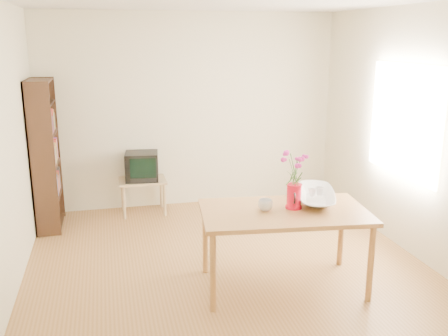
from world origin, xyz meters
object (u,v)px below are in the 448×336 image
object	(u,v)px
mug	(265,205)
television	(142,166)
pitcher	(294,197)
bowl	(317,175)
table	(284,218)

from	to	relation	value
mug	television	distance (m)	2.50
pitcher	bowl	size ratio (longest dim) A/B	0.44
television	mug	bearing A→B (deg)	-61.89
pitcher	mug	xyz separation A→B (m)	(-0.27, -0.01, -0.05)
television	pitcher	bearing A→B (deg)	-56.28
mug	television	xyz separation A→B (m)	(-0.93, 2.32, -0.16)
table	pitcher	bearing A→B (deg)	26.47
mug	bowl	xyz separation A→B (m)	(0.56, 0.17, 0.20)
pitcher	mug	distance (m)	0.28
table	pitcher	distance (m)	0.21
bowl	pitcher	bearing A→B (deg)	-151.04
mug	bowl	size ratio (longest dim) A/B	0.25
bowl	television	world-z (taller)	bowl
table	television	world-z (taller)	television
table	television	size ratio (longest dim) A/B	3.48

